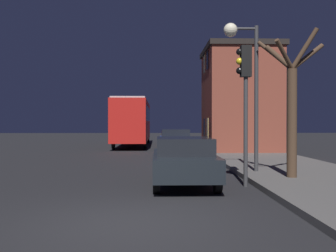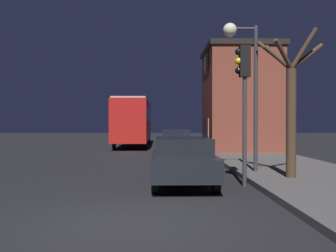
{
  "view_description": "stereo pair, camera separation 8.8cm",
  "coord_description": "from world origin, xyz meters",
  "px_view_note": "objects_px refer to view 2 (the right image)",
  "views": [
    {
      "loc": [
        0.56,
        -6.85,
        1.85
      ],
      "look_at": [
        1.03,
        10.5,
        1.69
      ],
      "focal_mm": 40.0,
      "sensor_mm": 36.0,
      "label": 1
    },
    {
      "loc": [
        0.65,
        -6.85,
        1.85
      ],
      "look_at": [
        1.03,
        10.5,
        1.69
      ],
      "focal_mm": 40.0,
      "sensor_mm": 36.0,
      "label": 2
    }
  ],
  "objects_px": {
    "bus": "(134,119)",
    "car_mid_lane": "(175,142)",
    "car_near_lane": "(183,160)",
    "bare_tree": "(290,102)",
    "streetlamp": "(242,62)",
    "traffic_light": "(244,85)"
  },
  "relations": [
    {
      "from": "car_near_lane",
      "to": "streetlamp",
      "type": "bearing_deg",
      "value": 39.61
    },
    {
      "from": "bare_tree",
      "to": "bus",
      "type": "distance_m",
      "value": 19.42
    },
    {
      "from": "bare_tree",
      "to": "car_near_lane",
      "type": "distance_m",
      "value": 3.8
    },
    {
      "from": "streetlamp",
      "to": "car_mid_lane",
      "type": "xyz_separation_m",
      "value": [
        -1.96,
        8.52,
        -3.19
      ]
    },
    {
      "from": "bus",
      "to": "car_mid_lane",
      "type": "xyz_separation_m",
      "value": [
        2.96,
        -8.54,
        -1.37
      ]
    },
    {
      "from": "traffic_light",
      "to": "bare_tree",
      "type": "relative_size",
      "value": 0.89
    },
    {
      "from": "streetlamp",
      "to": "bus",
      "type": "xyz_separation_m",
      "value": [
        -4.92,
        17.05,
        -1.82
      ]
    },
    {
      "from": "bus",
      "to": "car_mid_lane",
      "type": "relative_size",
      "value": 2.51
    },
    {
      "from": "car_mid_lane",
      "to": "bare_tree",
      "type": "bearing_deg",
      "value": -72.31
    },
    {
      "from": "traffic_light",
      "to": "car_mid_lane",
      "type": "bearing_deg",
      "value": 98.17
    },
    {
      "from": "streetlamp",
      "to": "bare_tree",
      "type": "xyz_separation_m",
      "value": [
        1.19,
        -1.38,
        -1.48
      ]
    },
    {
      "from": "car_near_lane",
      "to": "bus",
      "type": "bearing_deg",
      "value": 98.31
    },
    {
      "from": "bare_tree",
      "to": "car_mid_lane",
      "type": "xyz_separation_m",
      "value": [
        -3.16,
        9.89,
        -1.71
      ]
    },
    {
      "from": "bare_tree",
      "to": "car_near_lane",
      "type": "height_order",
      "value": "bare_tree"
    },
    {
      "from": "bus",
      "to": "car_near_lane",
      "type": "xyz_separation_m",
      "value": [
        2.75,
        -18.85,
        -1.38
      ]
    },
    {
      "from": "bare_tree",
      "to": "bus",
      "type": "bearing_deg",
      "value": 108.36
    },
    {
      "from": "streetlamp",
      "to": "bare_tree",
      "type": "height_order",
      "value": "streetlamp"
    },
    {
      "from": "traffic_light",
      "to": "bare_tree",
      "type": "height_order",
      "value": "bare_tree"
    },
    {
      "from": "car_near_lane",
      "to": "car_mid_lane",
      "type": "distance_m",
      "value": 10.32
    },
    {
      "from": "bare_tree",
      "to": "car_near_lane",
      "type": "xyz_separation_m",
      "value": [
        -3.36,
        -0.42,
        -1.73
      ]
    },
    {
      "from": "streetlamp",
      "to": "traffic_light",
      "type": "xyz_separation_m",
      "value": [
        -0.43,
        -2.14,
        -1.03
      ]
    },
    {
      "from": "streetlamp",
      "to": "car_near_lane",
      "type": "xyz_separation_m",
      "value": [
        -2.17,
        -1.8,
        -3.2
      ]
    }
  ]
}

